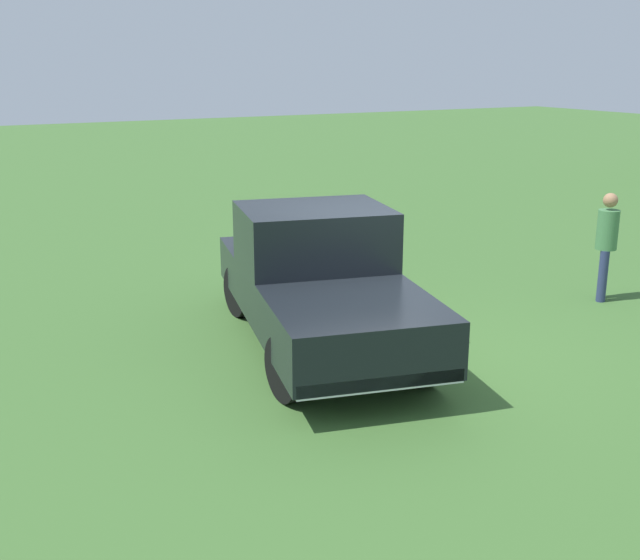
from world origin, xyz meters
name	(u,v)px	position (x,y,z in m)	size (l,w,h in m)	color
ground_plane	(393,350)	(0.00, 0.00, 0.00)	(80.00, 80.00, 0.00)	#3D662D
pickup_truck	(317,276)	(-0.70, -0.73, 0.92)	(5.10, 2.90, 1.79)	black
person_bystander	(606,241)	(-0.31, 4.08, 0.95)	(0.45, 0.45, 1.68)	navy
traffic_cone	(358,251)	(-3.92, 1.82, 0.28)	(0.32, 0.32, 0.55)	orange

